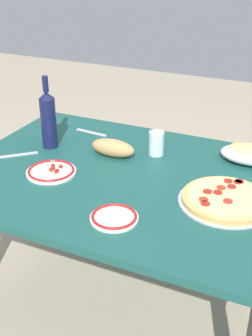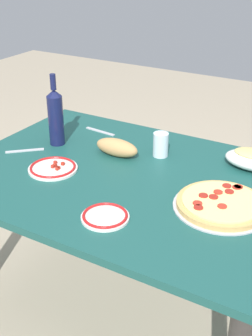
% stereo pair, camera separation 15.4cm
% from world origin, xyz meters
% --- Properties ---
extents(ground_plane, '(8.00, 8.00, 0.00)m').
position_xyz_m(ground_plane, '(0.00, 0.00, 0.00)').
color(ground_plane, tan).
rests_on(ground_plane, ground).
extents(dining_table, '(1.37, 1.00, 0.71)m').
position_xyz_m(dining_table, '(0.00, 0.00, 0.61)').
color(dining_table, '#194C47').
rests_on(dining_table, ground).
extents(pepperoni_pizza, '(0.34, 0.34, 0.03)m').
position_xyz_m(pepperoni_pizza, '(0.42, -0.05, 0.73)').
color(pepperoni_pizza, '#B7B7BC').
rests_on(pepperoni_pizza, dining_table).
extents(baked_pasta_dish, '(0.24, 0.15, 0.08)m').
position_xyz_m(baked_pasta_dish, '(0.43, 0.32, 0.75)').
color(baked_pasta_dish, white).
rests_on(baked_pasta_dish, dining_table).
extents(wine_bottle, '(0.07, 0.07, 0.33)m').
position_xyz_m(wine_bottle, '(-0.43, 0.11, 0.85)').
color(wine_bottle, '#141942').
rests_on(wine_bottle, dining_table).
extents(water_glass, '(0.07, 0.07, 0.11)m').
position_xyz_m(water_glass, '(0.04, 0.23, 0.77)').
color(water_glass, silver).
rests_on(water_glass, dining_table).
extents(side_plate_near, '(0.17, 0.17, 0.02)m').
position_xyz_m(side_plate_near, '(0.10, -0.31, 0.72)').
color(side_plate_near, white).
rests_on(side_plate_near, dining_table).
extents(side_plate_far, '(0.20, 0.20, 0.02)m').
position_xyz_m(side_plate_far, '(-0.28, -0.12, 0.72)').
color(side_plate_far, white).
rests_on(side_plate_far, dining_table).
extents(bread_loaf, '(0.20, 0.08, 0.08)m').
position_xyz_m(bread_loaf, '(-0.12, 0.14, 0.75)').
color(bread_loaf, tan).
rests_on(bread_loaf, dining_table).
extents(fork_left, '(0.17, 0.03, 0.00)m').
position_xyz_m(fork_left, '(-0.33, 0.32, 0.72)').
color(fork_left, '#B7B7BC').
rests_on(fork_left, dining_table).
extents(fork_right, '(0.14, 0.13, 0.00)m').
position_xyz_m(fork_right, '(-0.50, -0.03, 0.72)').
color(fork_right, '#B7B7BC').
rests_on(fork_right, dining_table).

